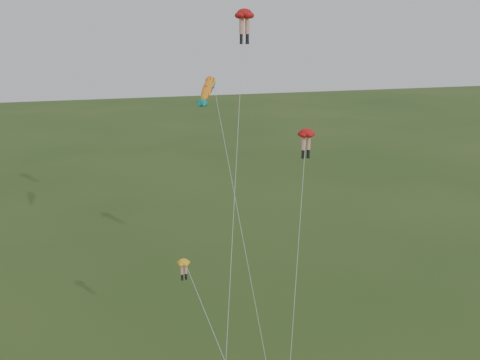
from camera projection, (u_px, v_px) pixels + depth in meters
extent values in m
ellipsoid|color=#B71312|center=(244.00, 14.00, 43.66)|extent=(1.71, 1.71, 0.83)
cylinder|color=#E39B86|center=(241.00, 26.00, 43.86)|extent=(0.37, 0.37, 1.27)
cylinder|color=black|center=(241.00, 38.00, 44.13)|extent=(0.29, 0.29, 0.63)
cube|color=black|center=(241.00, 43.00, 44.24)|extent=(0.22, 0.38, 0.18)
cylinder|color=#E39B86|center=(247.00, 26.00, 44.01)|extent=(0.37, 0.37, 1.27)
cylinder|color=black|center=(247.00, 38.00, 44.27)|extent=(0.29, 0.29, 0.63)
cube|color=black|center=(247.00, 43.00, 44.39)|extent=(0.22, 0.38, 0.18)
cylinder|color=silver|center=(236.00, 176.00, 40.17)|extent=(5.21, 13.27, 24.51)
ellipsoid|color=#B71312|center=(306.00, 133.00, 41.39)|extent=(1.44, 1.44, 0.70)
cylinder|color=#E39B86|center=(303.00, 143.00, 41.57)|extent=(0.31, 0.31, 1.07)
cylinder|color=black|center=(303.00, 153.00, 41.80)|extent=(0.24, 0.24, 0.53)
cube|color=black|center=(303.00, 157.00, 41.89)|extent=(0.19, 0.32, 0.15)
cylinder|color=#E39B86|center=(309.00, 143.00, 41.67)|extent=(0.31, 0.31, 1.07)
cylinder|color=black|center=(308.00, 153.00, 41.89)|extent=(0.24, 0.24, 0.53)
cube|color=black|center=(308.00, 157.00, 41.99)|extent=(0.19, 0.32, 0.15)
cylinder|color=silver|center=(298.00, 243.00, 39.25)|extent=(4.04, 8.02, 15.53)
ellipsoid|color=yellow|center=(184.00, 262.00, 36.68)|extent=(1.02, 1.02, 0.46)
cylinder|color=#E39B86|center=(182.00, 270.00, 36.77)|extent=(0.20, 0.20, 0.70)
cylinder|color=black|center=(182.00, 276.00, 36.92)|extent=(0.16, 0.16, 0.35)
cube|color=black|center=(182.00, 279.00, 36.98)|extent=(0.14, 0.22, 0.10)
cylinder|color=#E39B86|center=(186.00, 269.00, 36.88)|extent=(0.20, 0.20, 0.70)
cylinder|color=black|center=(186.00, 276.00, 37.03)|extent=(0.16, 0.16, 0.35)
cube|color=black|center=(186.00, 279.00, 37.09)|extent=(0.14, 0.22, 0.10)
cylinder|color=silver|center=(211.00, 327.00, 35.49)|extent=(2.58, 5.52, 7.79)
ellipsoid|color=yellow|center=(208.00, 89.00, 42.85)|extent=(2.27, 2.85, 2.38)
sphere|color=yellow|center=(208.00, 89.00, 42.85)|extent=(1.43, 1.54, 1.26)
cone|color=#148680|center=(208.00, 89.00, 42.85)|extent=(1.21, 1.35, 1.22)
cone|color=#148680|center=(208.00, 89.00, 42.85)|extent=(1.21, 1.35, 1.22)
cone|color=#148680|center=(208.00, 89.00, 42.85)|extent=(0.69, 0.76, 0.68)
cone|color=#148680|center=(208.00, 89.00, 42.85)|extent=(0.69, 0.76, 0.68)
cone|color=red|center=(208.00, 89.00, 42.85)|extent=(0.72, 0.78, 0.66)
cylinder|color=silver|center=(235.00, 219.00, 40.29)|extent=(1.51, 11.49, 18.29)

